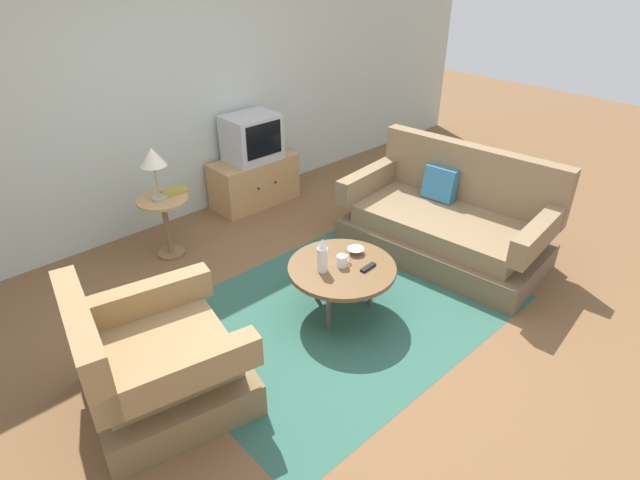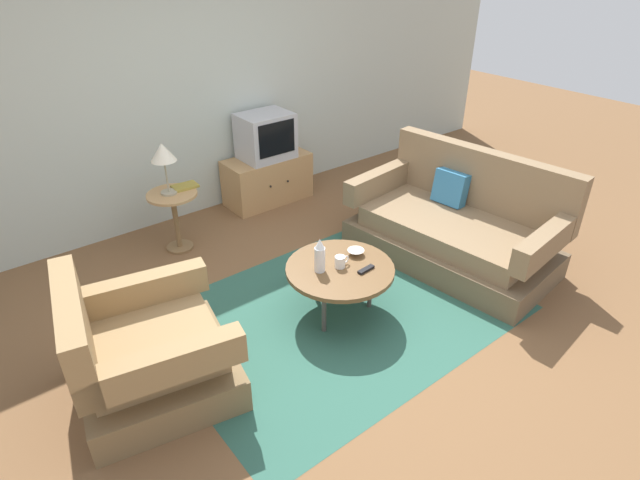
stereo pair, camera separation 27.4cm
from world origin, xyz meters
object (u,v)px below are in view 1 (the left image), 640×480
at_px(television, 252,138).
at_px(book, 175,191).
at_px(table_lamp, 153,159).
at_px(vase, 322,256).
at_px(mug, 342,261).
at_px(couch, 447,223).
at_px(tv_remote_dark, 368,267).
at_px(armchair, 156,365).
at_px(coffee_table, 342,269).
at_px(side_table, 165,215).
at_px(bowl, 356,251).
at_px(tv_stand, 254,181).

height_order(television, book, television).
xyz_separation_m(table_lamp, vase, (0.43, -1.66, -0.40)).
bearing_deg(television, mug, -108.47).
xyz_separation_m(couch, tv_remote_dark, (-1.24, -0.14, 0.13)).
distance_m(armchair, vase, 1.37).
height_order(coffee_table, mug, mug).
bearing_deg(side_table, book, 15.10).
bearing_deg(vase, bowl, 0.19).
bearing_deg(mug, side_table, 108.47).
bearing_deg(side_table, vase, -75.90).
xyz_separation_m(table_lamp, tv_remote_dark, (0.70, -1.87, -0.52)).
xyz_separation_m(couch, vase, (-1.52, 0.08, 0.26)).
bearing_deg(armchair, coffee_table, 96.08).
xyz_separation_m(couch, mug, (-1.36, 0.02, 0.17)).
relative_size(bowl, book, 0.57).
xyz_separation_m(side_table, bowl, (0.78, -1.64, 0.04)).
bearing_deg(tv_stand, vase, -112.78).
xyz_separation_m(vase, bowl, (0.36, 0.00, -0.11)).
bearing_deg(book, couch, -42.12).
bearing_deg(tv_remote_dark, bowl, -116.97).
height_order(side_table, table_lamp, table_lamp).
xyz_separation_m(vase, mug, (0.16, -0.06, -0.09)).
distance_m(vase, mug, 0.19).
xyz_separation_m(coffee_table, television, (0.69, 2.04, 0.36)).
bearing_deg(side_table, couch, -41.73).
bearing_deg(vase, armchair, 176.48).
distance_m(mug, bowl, 0.22).
height_order(television, mug, television).
height_order(table_lamp, book, table_lamp).
bearing_deg(mug, tv_stand, 71.59).
xyz_separation_m(bowl, tv_remote_dark, (-0.09, -0.22, -0.01)).
distance_m(side_table, bowl, 1.82).
xyz_separation_m(armchair, couch, (2.86, -0.16, 0.01)).
bearing_deg(tv_remote_dark, mug, -58.08).
relative_size(armchair, tv_remote_dark, 7.33).
relative_size(mug, book, 0.55).
xyz_separation_m(television, mug, (-0.68, -2.04, -0.29)).
relative_size(vase, book, 1.17).
relative_size(coffee_table, mug, 6.46).
relative_size(mug, tv_remote_dark, 0.85).
bearing_deg(table_lamp, book, 10.00).
height_order(television, bowl, television).
height_order(armchair, table_lamp, table_lamp).
relative_size(television, mug, 4.25).
bearing_deg(tv_remote_dark, vase, -42.70).
distance_m(side_table, television, 1.34).
distance_m(table_lamp, bowl, 1.90).
distance_m(tv_stand, mug, 2.17).
bearing_deg(coffee_table, side_table, 108.30).
height_order(vase, tv_remote_dark, vase).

